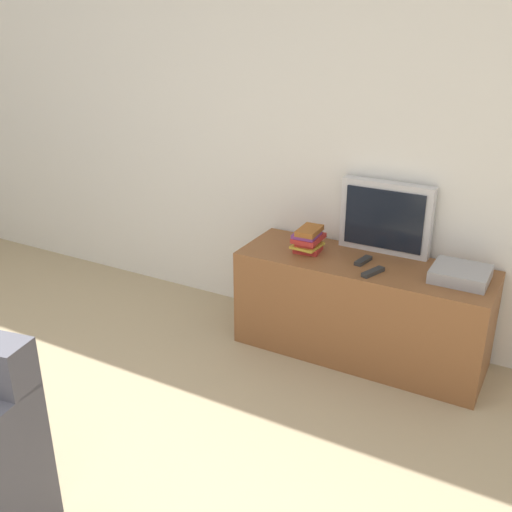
# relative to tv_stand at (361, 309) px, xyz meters

# --- Properties ---
(wall_back) EXTENTS (9.00, 0.06, 2.60)m
(wall_back) POSITION_rel_tv_stand_xyz_m (-0.83, 0.31, 0.98)
(wall_back) COLOR white
(wall_back) RESTS_ON ground_plane
(tv_stand) EXTENTS (1.54, 0.52, 0.64)m
(tv_stand) POSITION_rel_tv_stand_xyz_m (0.00, 0.00, 0.00)
(tv_stand) COLOR brown
(tv_stand) RESTS_ON ground_plane
(television) EXTENTS (0.57, 0.09, 0.45)m
(television) POSITION_rel_tv_stand_xyz_m (0.04, 0.22, 0.54)
(television) COLOR silver
(television) RESTS_ON tv_stand
(book_stack) EXTENTS (0.17, 0.22, 0.16)m
(book_stack) POSITION_rel_tv_stand_xyz_m (-0.37, -0.01, 0.40)
(book_stack) COLOR #B72D28
(book_stack) RESTS_ON tv_stand
(remote_on_stand) EXTENTS (0.07, 0.15, 0.02)m
(remote_on_stand) POSITION_rel_tv_stand_xyz_m (-0.01, -0.01, 0.33)
(remote_on_stand) COLOR #2D2D2D
(remote_on_stand) RESTS_ON tv_stand
(remote_secondary) EXTENTS (0.10, 0.17, 0.02)m
(remote_secondary) POSITION_rel_tv_stand_xyz_m (0.10, -0.14, 0.33)
(remote_secondary) COLOR #2D2D2D
(remote_secondary) RESTS_ON tv_stand
(set_top_box) EXTENTS (0.31, 0.28, 0.07)m
(set_top_box) POSITION_rel_tv_stand_xyz_m (0.56, 0.02, 0.35)
(set_top_box) COLOR #99999E
(set_top_box) RESTS_ON tv_stand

